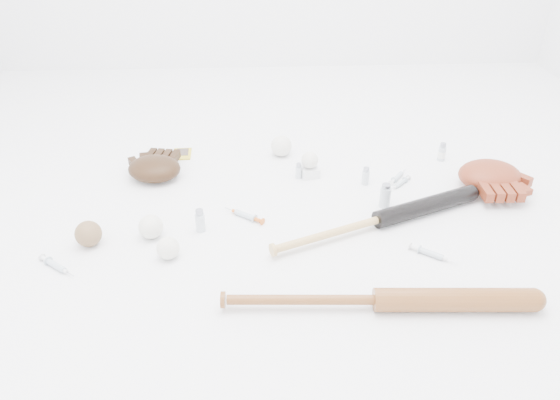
{
  "coord_description": "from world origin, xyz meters",
  "views": [
    {
      "loc": [
        -0.12,
        -1.49,
        1.0
      ],
      "look_at": [
        -0.05,
        -0.0,
        0.06
      ],
      "focal_mm": 35.0,
      "sensor_mm": 36.0,
      "label": 1
    }
  ],
  "objects_px": {
    "bat_wood": "(377,300)",
    "glove_dark": "(154,168)",
    "pedestal": "(309,172)",
    "bat_dark": "(379,219)"
  },
  "relations": [
    {
      "from": "bat_dark",
      "to": "pedestal",
      "type": "height_order",
      "value": "bat_dark"
    },
    {
      "from": "pedestal",
      "to": "bat_dark",
      "type": "bearing_deg",
      "value": -61.06
    },
    {
      "from": "glove_dark",
      "to": "pedestal",
      "type": "xyz_separation_m",
      "value": [
        0.56,
        -0.01,
        -0.02
      ]
    },
    {
      "from": "pedestal",
      "to": "bat_wood",
      "type": "bearing_deg",
      "value": -81.3
    },
    {
      "from": "bat_wood",
      "to": "bat_dark",
      "type": "bearing_deg",
      "value": 80.73
    },
    {
      "from": "pedestal",
      "to": "glove_dark",
      "type": "bearing_deg",
      "value": 178.92
    },
    {
      "from": "bat_wood",
      "to": "pedestal",
      "type": "xyz_separation_m",
      "value": [
        -0.11,
        0.71,
        -0.01
      ]
    },
    {
      "from": "bat_wood",
      "to": "glove_dark",
      "type": "height_order",
      "value": "glove_dark"
    },
    {
      "from": "bat_dark",
      "to": "glove_dark",
      "type": "xyz_separation_m",
      "value": [
        -0.75,
        0.35,
        0.01
      ]
    },
    {
      "from": "bat_dark",
      "to": "bat_wood",
      "type": "distance_m",
      "value": 0.38
    }
  ]
}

